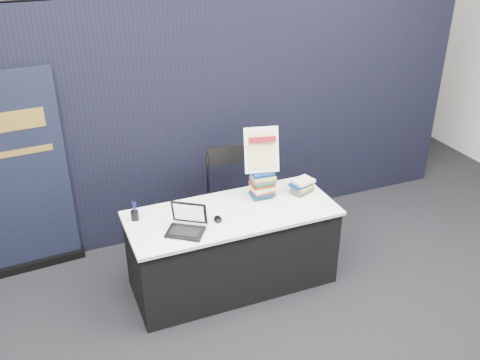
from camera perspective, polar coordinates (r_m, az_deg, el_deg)
name	(u,v)px	position (r m, az deg, el deg)	size (l,w,h in m)	color
floor	(257,320)	(4.61, 1.83, -14.74)	(8.00, 8.00, 0.00)	black
wall_back	(134,19)	(7.36, -11.26, 16.48)	(8.00, 0.02, 3.50)	beige
drape_partition	(192,121)	(5.26, -5.12, 6.28)	(6.00, 0.08, 2.40)	black
display_table	(232,248)	(4.77, -0.81, -7.27)	(1.80, 0.75, 0.75)	black
laptop	(184,225)	(4.31, -6.03, -4.82)	(0.36, 0.37, 0.22)	black
mouse	(218,219)	(4.44, -2.38, -4.16)	(0.07, 0.11, 0.03)	black
brochure_left	(167,245)	(4.19, -7.83, -6.86)	(0.31, 0.22, 0.00)	white
brochure_mid	(190,232)	(4.32, -5.33, -5.50)	(0.27, 0.19, 0.00)	silver
brochure_right	(194,224)	(4.41, -4.98, -4.70)	(0.27, 0.19, 0.00)	silver
pen_cup	(135,215)	(4.52, -11.16, -3.72)	(0.06, 0.06, 0.08)	black
book_stack_tall	(262,185)	(4.74, 2.40, -0.48)	(0.20, 0.16, 0.25)	#175257
book_stack_short	(302,186)	(4.86, 6.63, -0.68)	(0.21, 0.19, 0.13)	#1C6C2D
info_sign	(262,150)	(4.63, 2.32, 3.17)	(0.32, 0.18, 0.41)	black
pullup_banner	(26,187)	(5.12, -21.90, -0.72)	(0.81, 0.15, 1.91)	black
stacking_chair	(237,198)	(5.10, -0.29, -1.96)	(0.54, 0.54, 1.06)	black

